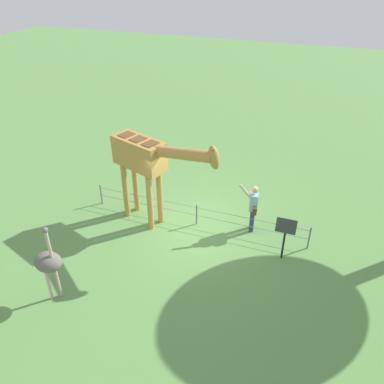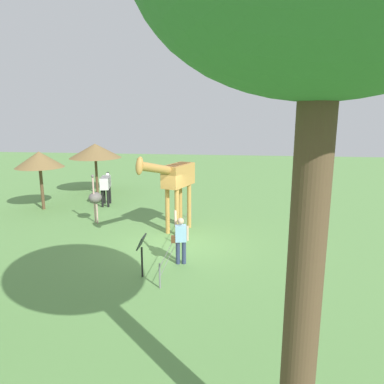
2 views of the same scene
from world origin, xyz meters
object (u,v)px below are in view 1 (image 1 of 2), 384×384
at_px(ostrich, 48,262).
at_px(giraffe, 147,160).
at_px(info_sign, 285,231).
at_px(visitor, 253,206).

bearing_deg(ostrich, giraffe, 77.10).
height_order(ostrich, info_sign, ostrich).
bearing_deg(ostrich, visitor, 48.34).
xyz_separation_m(visitor, ostrich, (-4.01, -4.50, 0.27)).
bearing_deg(giraffe, ostrich, -102.90).
xyz_separation_m(giraffe, ostrich, (-0.87, -3.78, -1.08)).
xyz_separation_m(visitor, info_sign, (1.13, -1.00, 0.05)).
bearing_deg(info_sign, giraffe, 176.23).
distance_m(visitor, ostrich, 6.03).
height_order(giraffe, info_sign, giraffe).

